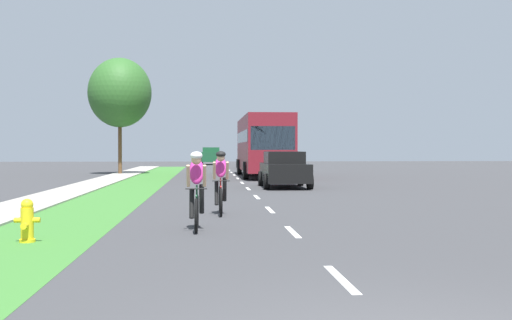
% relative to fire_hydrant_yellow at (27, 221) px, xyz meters
% --- Properties ---
extents(ground_plane, '(120.00, 120.00, 0.00)m').
position_rel_fire_hydrant_yellow_xyz_m(ground_plane, '(4.80, 13.43, -0.37)').
color(ground_plane, '#38383A').
extents(grass_verge, '(2.39, 70.00, 0.01)m').
position_rel_fire_hydrant_yellow_xyz_m(grass_verge, '(0.00, 13.43, -0.37)').
color(grass_verge, '#38722D').
rests_on(grass_verge, ground_plane).
extents(sidewalk_concrete, '(1.75, 70.00, 0.10)m').
position_rel_fire_hydrant_yellow_xyz_m(sidewalk_concrete, '(-2.07, 13.43, -0.37)').
color(sidewalk_concrete, '#9E998E').
rests_on(sidewalk_concrete, ground_plane).
extents(lane_markings_center, '(0.12, 53.13, 0.01)m').
position_rel_fire_hydrant_yellow_xyz_m(lane_markings_center, '(4.80, 17.43, -0.37)').
color(lane_markings_center, white).
rests_on(lane_markings_center, ground_plane).
extents(fire_hydrant_yellow, '(0.44, 0.38, 0.76)m').
position_rel_fire_hydrant_yellow_xyz_m(fire_hydrant_yellow, '(0.00, 0.00, 0.00)').
color(fire_hydrant_yellow, yellow).
rests_on(fire_hydrant_yellow, ground_plane).
extents(cyclist_lead, '(0.42, 1.72, 1.58)m').
position_rel_fire_hydrant_yellow_xyz_m(cyclist_lead, '(2.92, 1.52, 0.44)').
color(cyclist_lead, black).
rests_on(cyclist_lead, ground_plane).
extents(cyclist_trailing, '(0.42, 1.72, 1.58)m').
position_rel_fire_hydrant_yellow_xyz_m(cyclist_trailing, '(3.46, 4.61, 0.44)').
color(cyclist_trailing, black).
rests_on(cyclist_trailing, ground_plane).
extents(sedan_black, '(1.98, 4.30, 1.52)m').
position_rel_fire_hydrant_yellow_xyz_m(sedan_black, '(6.38, 15.85, 0.40)').
color(sedan_black, black).
rests_on(sedan_black, ground_plane).
extents(bus_maroon, '(2.78, 11.60, 3.48)m').
position_rel_fire_hydrant_yellow_xyz_m(bus_maroon, '(6.43, 26.88, 1.61)').
color(bus_maroon, maroon).
rests_on(bus_maroon, ground_plane).
extents(pickup_silver, '(2.22, 5.10, 1.64)m').
position_rel_fire_hydrant_yellow_xyz_m(pickup_silver, '(6.77, 43.37, 0.46)').
color(pickup_silver, '#A5A8AD').
rests_on(pickup_silver, ground_plane).
extents(suv_dark_green, '(2.15, 4.70, 1.79)m').
position_rel_fire_hydrant_yellow_xyz_m(suv_dark_green, '(3.52, 56.54, 0.58)').
color(suv_dark_green, '#194C2D').
rests_on(suv_dark_green, ground_plane).
extents(street_tree_far, '(4.04, 4.04, 7.46)m').
position_rel_fire_hydrant_yellow_xyz_m(street_tree_far, '(-2.45, 30.90, 4.86)').
color(street_tree_far, brown).
rests_on(street_tree_far, ground_plane).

